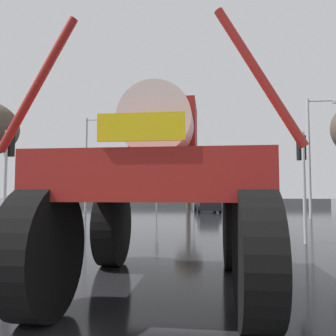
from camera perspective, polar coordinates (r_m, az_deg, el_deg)
name	(u,v)px	position (r m, az deg, el deg)	size (l,w,h in m)	color
ground_plane	(168,223)	(19.02, 0.07, -9.18)	(120.00, 120.00, 0.00)	black
oversize_sprayer	(163,190)	(6.31, -0.91, -3.64)	(4.19, 5.39, 4.20)	black
sedan_ahead	(207,203)	(28.78, 6.63, -5.92)	(2.23, 4.26, 1.52)	black
traffic_signal_near_left	(8,160)	(13.97, -25.27, 1.24)	(0.24, 0.54, 4.00)	#A8AAAF
traffic_signal_near_right	(302,162)	(12.53, 21.61, 0.92)	(0.24, 0.54, 3.77)	#A8AAAF
traffic_signal_far_left	(157,177)	(31.22, -1.91, -1.48)	(0.24, 0.55, 4.19)	#A8AAAF
traffic_signal_far_right	(193,179)	(30.98, 4.31, -1.90)	(0.24, 0.55, 3.85)	#A8AAAF
streetlight_far_left	(88,159)	(30.91, -13.34, 1.49)	(1.97, 0.24, 8.25)	#A8AAAF
streetlight_far_right	(312,151)	(23.71, 23.01, 2.71)	(2.17, 0.24, 7.74)	#A8AAAF
bare_tree_far_center	(188,157)	(33.47, 3.40, 1.90)	(2.78, 2.78, 6.42)	#473828
roadside_barrier	(184,203)	(38.23, 2.69, -5.81)	(31.69, 0.24, 0.90)	#59595B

